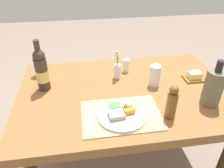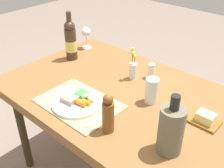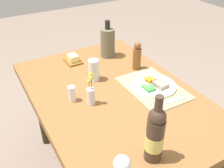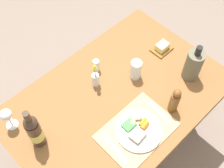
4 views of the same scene
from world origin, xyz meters
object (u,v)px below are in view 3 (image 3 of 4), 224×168
dining_table (114,102)px  flower_vase (91,94)px  salt_shaker (72,94)px  butter_dish (73,59)px  wine_bottle (155,135)px  pepper_mill (137,56)px  water_tumbler (94,71)px  dinner_plate (154,85)px  knife (139,73)px  fork (170,101)px  cooler_bottle (108,42)px  wine_glass (122,165)px

dining_table → flower_vase: size_ratio=6.59×
salt_shaker → butter_dish: salt_shaker is taller
flower_vase → wine_bottle: (-0.46, -0.06, 0.06)m
salt_shaker → pepper_mill: size_ratio=0.47×
wine_bottle → water_tumbler: wine_bottle is taller
dinner_plate → butter_dish: bearing=28.3°
knife → wine_bottle: bearing=156.6°
fork → wine_bottle: size_ratio=0.63×
knife → cooler_bottle: 0.35m
flower_vase → wine_glass: (-0.52, 0.12, 0.05)m
dinner_plate → knife: size_ratio=1.46×
dinner_plate → cooler_bottle: size_ratio=0.96×
dinner_plate → cooler_bottle: bearing=3.9°
pepper_mill → wine_glass: pepper_mill is taller
pepper_mill → water_tumbler: size_ratio=1.41×
knife → pepper_mill: (0.07, -0.03, 0.08)m
dining_table → wine_glass: (-0.54, 0.28, 0.17)m
pepper_mill → flower_vase: flower_vase is taller
salt_shaker → flower_vase: 0.11m
knife → water_tumbler: bearing=78.7°
knife → flower_vase: bearing=114.0°
butter_dish → salt_shaker: bearing=157.3°
wine_bottle → cooler_bottle: bearing=-17.6°
salt_shaker → butter_dish: 0.46m
fork → dinner_plate: bearing=2.8°
cooler_bottle → wine_glass: (-0.98, 0.48, 0.01)m
knife → pepper_mill: size_ratio=0.92×
dinner_plate → butter_dish: (0.54, 0.29, 0.00)m
wine_bottle → knife: bearing=-29.9°
dining_table → pepper_mill: 0.36m
wine_glass → water_tumbler: (0.73, -0.25, -0.05)m
dining_table → butter_dish: 0.48m
dining_table → butter_dish: (0.47, 0.06, 0.08)m
butter_dish → wine_glass: size_ratio=0.84×
salt_shaker → cooler_bottle: (0.38, -0.43, 0.06)m
fork → wine_bottle: wine_bottle is taller
dinner_plate → knife: 0.17m
butter_dish → flower_vase: bearing=168.8°
wine_bottle → pepper_mill: bearing=-29.0°
salt_shaker → dining_table: bearing=-101.9°
fork → wine_bottle: 0.43m
dinner_plate → butter_dish: 0.61m
flower_vase → pepper_mill: bearing=-65.0°
knife → wine_glass: (-0.64, 0.52, 0.10)m
dinner_plate → butter_dish: butter_dish is taller
butter_dish → flower_vase: (-0.50, 0.10, 0.04)m
dining_table → wine_bottle: (-0.49, 0.09, 0.19)m
salt_shaker → water_tumbler: (0.14, -0.20, 0.01)m
pepper_mill → cooler_bottle: (0.26, 0.07, 0.02)m
knife → pepper_mill: 0.11m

